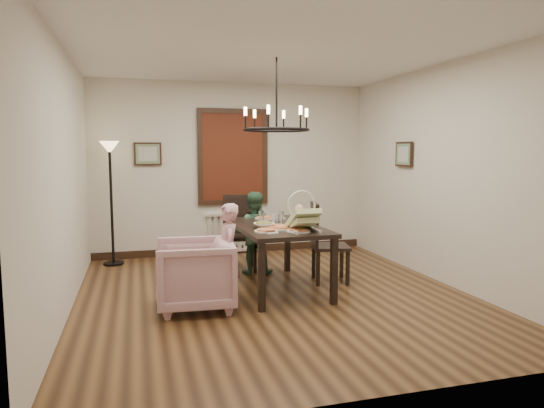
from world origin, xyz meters
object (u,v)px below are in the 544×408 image
armchair (195,274)px  baby_bouncer (303,217)px  chair_far (240,233)px  chair_right (330,242)px  seated_man (253,240)px  dining_table (276,232)px  elderly_woman (228,262)px  drinking_glass (280,220)px  floor_lamp (111,205)px

armchair → baby_bouncer: baby_bouncer is taller
chair_far → chair_right: bearing=-34.3°
chair_far → seated_man: bearing=-50.0°
dining_table → seated_man: (-0.10, 0.81, -0.23)m
chair_far → elderly_woman: chair_far is taller
chair_far → drinking_glass: bearing=-66.2°
chair_far → elderly_woman: bearing=-98.5°
baby_bouncer → floor_lamp: (-2.17, 2.39, -0.05)m
seated_man → floor_lamp: size_ratio=0.53×
elderly_woman → baby_bouncer: baby_bouncer is taller
dining_table → chair_right: 0.79m
elderly_woman → dining_table: bearing=125.2°
seated_man → floor_lamp: bearing=-13.5°
armchair → floor_lamp: 2.61m
baby_bouncer → drinking_glass: (-0.12, 0.51, -0.10)m
baby_bouncer → elderly_woman: bearing=173.5°
baby_bouncer → chair_right: bearing=46.1°
dining_table → chair_far: 1.07m
chair_far → drinking_glass: 1.12m
chair_far → seated_man: size_ratio=1.14×
chair_far → floor_lamp: floor_lamp is taller
armchair → baby_bouncer: size_ratio=1.70×
elderly_woman → floor_lamp: bearing=-146.1°
chair_far → chair_right: (1.00, -0.93, -0.01)m
chair_right → armchair: 1.92m
chair_right → floor_lamp: size_ratio=0.58×
armchair → drinking_glass: bearing=117.9°
chair_right → seated_man: chair_right is taller
drinking_glass → floor_lamp: floor_lamp is taller
chair_far → floor_lamp: bearing=162.9°
chair_far → baby_bouncer: bearing=-66.9°
floor_lamp → chair_right: bearing=-32.7°
drinking_glass → floor_lamp: bearing=137.4°
dining_table → seated_man: size_ratio=1.82×
chair_far → baby_bouncer: baby_bouncer is taller
floor_lamp → armchair: bearing=-68.3°
armchair → seated_man: 1.62m
dining_table → chair_right: (0.76, 0.10, -0.18)m
drinking_glass → chair_right: bearing=8.8°
dining_table → elderly_woman: 0.83m
baby_bouncer → floor_lamp: 3.23m
armchair → dining_table: bearing=119.0°
armchair → seated_man: seated_man is taller
elderly_woman → chair_far: bearing=166.9°
elderly_woman → baby_bouncer: (0.84, -0.10, 0.49)m
baby_bouncer → dining_table: bearing=107.7°
dining_table → elderly_woman: size_ratio=1.85×
armchair → elderly_woman: elderly_woman is taller
chair_right → seated_man: size_ratio=1.11×
dining_table → armchair: (-1.06, -0.49, -0.33)m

